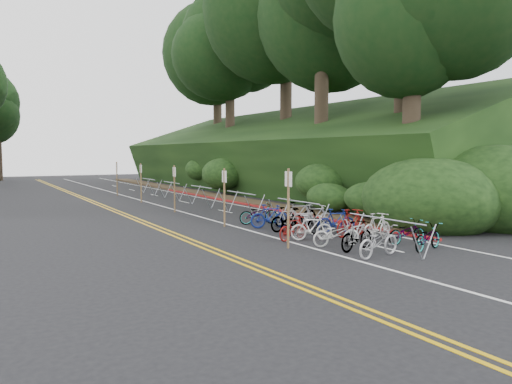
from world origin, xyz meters
TOP-DOWN VIEW (x-y plane):
  - ground at (0.00, 0.00)m, footprint 120.00×120.00m
  - road_markings at (0.63, 10.10)m, footprint 7.47×80.00m
  - red_curb at (5.70, 12.00)m, footprint 0.25×28.00m
  - embankment at (12.96, 19.04)m, footprint 14.30×48.14m
  - tree_cluster at (9.76, 22.03)m, footprint 33.75×55.12m
  - bike_rack_front at (2.77, -2.28)m, footprint 1.09×3.37m
  - bike_racks_rest at (3.00, 13.00)m, footprint 1.14×23.00m
  - signpost_near at (0.30, -0.39)m, footprint 0.08×0.40m
  - signposts_rest at (0.60, 14.00)m, footprint 0.08×18.40m
  - bike_front at (1.29, 0.76)m, footprint 0.75×1.54m
  - bike_valet at (2.86, 0.65)m, footprint 3.17×9.78m

SIDE VIEW (x-z plane):
  - ground at x=0.00m, z-range 0.00..0.00m
  - road_markings at x=0.63m, z-range 0.00..0.01m
  - red_curb at x=5.70m, z-range 0.00..0.10m
  - bike_front at x=1.29m, z-range 0.00..0.89m
  - bike_valet at x=2.86m, z-range -0.04..1.01m
  - bike_rack_front at x=2.77m, z-range 0.27..1.32m
  - bike_racks_rest at x=3.00m, z-range 0.27..1.44m
  - signposts_rest at x=0.60m, z-range 0.18..2.68m
  - signpost_near at x=0.30m, z-range 0.19..2.83m
  - embankment at x=12.96m, z-range -1.99..7.12m
  - tree_cluster at x=9.76m, z-range 2.51..23.23m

